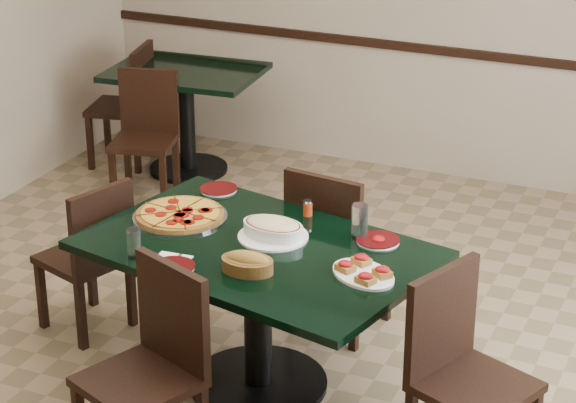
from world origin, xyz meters
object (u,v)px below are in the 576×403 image
at_px(lasagna_casserole, 273,229).
at_px(chair_right, 460,364).
at_px(bread_basket, 247,263).
at_px(main_table, 257,281).
at_px(chair_left, 92,251).
at_px(pepperoni_pizza, 180,214).
at_px(chair_near, 154,359).
at_px(bruschetta_platter, 363,271).
at_px(chair_far, 333,243).
at_px(back_table, 186,101).
at_px(back_chair_near, 146,128).
at_px(back_chair_left, 130,99).

bearing_deg(lasagna_casserole, chair_right, -14.04).
bearing_deg(bread_basket, chair_right, -2.38).
distance_m(main_table, bread_basket, 0.34).
height_order(chair_left, lasagna_casserole, lasagna_casserole).
bearing_deg(main_table, pepperoni_pizza, 176.17).
distance_m(chair_near, bruschetta_platter, 0.97).
bearing_deg(chair_right, pepperoni_pizza, 98.16).
distance_m(chair_left, pepperoni_pizza, 0.61).
bearing_deg(chair_far, bruschetta_platter, 128.05).
distance_m(main_table, chair_near, 0.74).
relative_size(chair_right, chair_left, 1.09).
height_order(chair_near, bruschetta_platter, chair_near).
height_order(chair_right, bruschetta_platter, chair_right).
relative_size(back_table, pepperoni_pizza, 2.34).
distance_m(chair_right, back_chair_near, 3.44).
distance_m(chair_far, back_chair_left, 2.79).
bearing_deg(main_table, back_chair_near, 144.60).
bearing_deg(chair_far, chair_near, 86.16).
distance_m(main_table, bruschetta_platter, 0.59).
xyz_separation_m(chair_far, lasagna_casserole, (-0.10, -0.51, 0.28)).
bearing_deg(chair_right, back_chair_left, 72.83).
height_order(back_table, pepperoni_pizza, pepperoni_pizza).
bearing_deg(main_table, chair_right, -0.54).
bearing_deg(lasagna_casserole, chair_left, -176.52).
relative_size(back_table, bread_basket, 4.38).
xyz_separation_m(chair_far, chair_near, (-0.27, -1.35, -0.00)).
height_order(back_chair_near, back_chair_left, back_chair_left).
xyz_separation_m(back_table, back_chair_left, (-0.44, -0.04, -0.04)).
height_order(chair_far, back_chair_near, chair_far).
bearing_deg(back_table, chair_far, -48.51).
xyz_separation_m(chair_near, chair_right, (1.18, 0.49, -0.00)).
relative_size(back_table, back_chair_near, 1.26).
distance_m(chair_near, chair_right, 1.27).
distance_m(chair_far, back_chair_near, 2.20).
bearing_deg(pepperoni_pizza, chair_right, -13.78).
height_order(back_chair_near, pepperoni_pizza, back_chair_near).
distance_m(back_table, bruschetta_platter, 3.30).
xyz_separation_m(back_table, pepperoni_pizza, (1.18, -2.21, 0.24)).
bearing_deg(back_table, bruschetta_platter, -52.33).
bearing_deg(bruschetta_platter, chair_right, 16.22).
bearing_deg(back_chair_left, lasagna_casserole, 31.69).
distance_m(lasagna_casserole, bruschetta_platter, 0.56).
height_order(chair_near, lasagna_casserole, chair_near).
height_order(chair_near, back_chair_near, chair_near).
bearing_deg(back_chair_left, bread_basket, 27.90).
xyz_separation_m(back_table, chair_near, (1.52, -3.07, -0.01)).
bearing_deg(bruschetta_platter, back_chair_near, 172.40).
xyz_separation_m(back_chair_left, bread_basket, (2.16, -2.56, 0.30)).
xyz_separation_m(chair_left, back_chair_left, (-1.09, 2.18, 0.02)).
xyz_separation_m(chair_far, back_chair_left, (-2.22, 1.69, -0.03)).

